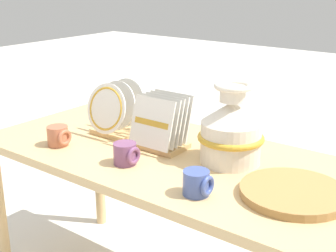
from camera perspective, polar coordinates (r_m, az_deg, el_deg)
The scene contains 8 objects.
display_table at distance 1.86m, azimuth -0.00°, elevation -5.52°, with size 1.55×0.73×0.70m.
ceramic_vase at distance 1.72m, azimuth 7.71°, elevation -0.52°, with size 0.25×0.25×0.30m.
dish_rack_round_plates at distance 2.02m, azimuth -6.54°, elevation 1.38°, with size 0.21×0.18×0.23m.
dish_rack_square_plates at distance 1.85m, azimuth -0.83°, elevation -0.20°, with size 0.20×0.18×0.21m.
wicker_charger_stack at distance 1.54m, azimuth 15.04°, elevation -7.84°, with size 0.34×0.34×0.03m.
mug_plum_glaze at distance 1.72m, azimuth -5.16°, elevation -3.39°, with size 0.09×0.09×0.08m.
mug_terracotta_glaze at distance 1.95m, azimuth -13.21°, elevation -1.19°, with size 0.09×0.09×0.08m.
mug_cobalt_glaze at distance 1.49m, azimuth 3.58°, elevation -6.96°, with size 0.09×0.09×0.08m.
Camera 1 is at (1.03, -1.36, 1.38)m, focal length 50.00 mm.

